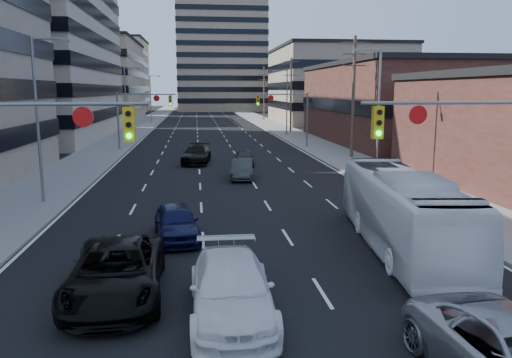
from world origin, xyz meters
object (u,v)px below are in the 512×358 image
object	(u,v)px
sedan_blue	(176,222)
white_van	(231,289)
black_pickup	(116,272)
transit_bus	(402,210)

from	to	relation	value
sedan_blue	white_van	bearing A→B (deg)	-83.70
black_pickup	white_van	bearing A→B (deg)	-28.39
white_van	transit_bus	size ratio (longest dim) A/B	0.50
white_van	sedan_blue	xyz separation A→B (m)	(-1.78, 7.57, -0.07)
black_pickup	white_van	distance (m)	3.76
white_van	sedan_blue	distance (m)	7.77
black_pickup	sedan_blue	world-z (taller)	black_pickup
white_van	transit_bus	bearing A→B (deg)	36.83
black_pickup	white_van	size ratio (longest dim) A/B	1.07
black_pickup	transit_bus	distance (m)	11.11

